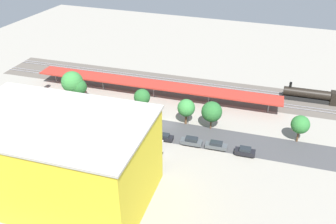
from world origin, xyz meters
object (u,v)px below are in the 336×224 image
(parked_car_3, at_px, (164,137))
(street_tree_5, at_px, (72,82))
(construction_building, at_px, (59,159))
(platform_canopy_near, at_px, (154,84))
(parked_car_1, at_px, (216,146))
(street_tree_3, at_px, (142,97))
(locomotive, at_px, (315,96))
(street_tree_0, at_px, (79,87))
(street_tree_1, at_px, (300,125))
(box_truck_1, at_px, (143,146))
(parked_car_4, at_px, (135,130))
(parked_car_2, at_px, (191,142))
(box_truck_2, at_px, (83,138))
(traffic_light, at_px, (189,109))
(street_tree_4, at_px, (212,112))
(parked_car_0, at_px, (245,152))
(street_tree_2, at_px, (186,108))
(box_truck_0, at_px, (132,146))

(parked_car_3, relative_size, street_tree_5, 0.49)
(construction_building, bearing_deg, parked_car_3, -120.27)
(platform_canopy_near, relative_size, parked_car_1, 14.18)
(street_tree_3, bearing_deg, parked_car_3, 136.15)
(locomotive, distance_m, street_tree_0, 63.21)
(street_tree_1, height_order, street_tree_3, street_tree_3)
(box_truck_1, bearing_deg, platform_canopy_near, -73.27)
(parked_car_4, distance_m, street_tree_3, 9.52)
(locomotive, bearing_deg, parked_car_2, 50.08)
(box_truck_2, xyz_separation_m, traffic_light, (-19.36, -16.17, 2.48))
(parked_car_1, relative_size, traffic_light, 0.77)
(box_truck_1, bearing_deg, parked_car_3, -113.25)
(box_truck_2, bearing_deg, street_tree_4, -147.70)
(parked_car_0, relative_size, parked_car_3, 1.02)
(construction_building, relative_size, street_tree_2, 4.87)
(street_tree_2, height_order, street_tree_4, street_tree_4)
(box_truck_0, bearing_deg, street_tree_4, -132.31)
(parked_car_0, distance_m, street_tree_1, 14.16)
(parked_car_2, distance_m, box_truck_0, 13.21)
(construction_building, xyz_separation_m, street_tree_3, (-2.55, -30.65, -2.58))
(parked_car_1, distance_m, parked_car_2, 5.50)
(parked_car_1, distance_m, box_truck_2, 29.32)
(street_tree_3, bearing_deg, parked_car_4, 100.54)
(street_tree_3, bearing_deg, street_tree_4, 178.98)
(street_tree_1, bearing_deg, platform_canopy_near, -13.93)
(parked_car_1, bearing_deg, street_tree_4, -68.15)
(parked_car_1, distance_m, street_tree_4, 9.02)
(parked_car_2, distance_m, box_truck_2, 23.99)
(parked_car_3, bearing_deg, box_truck_1, 66.75)
(platform_canopy_near, relative_size, parked_car_3, 16.15)
(platform_canopy_near, xyz_separation_m, box_truck_1, (-7.53, 25.06, -2.08))
(locomotive, bearing_deg, street_tree_2, 37.53)
(box_truck_2, bearing_deg, street_tree_2, -139.79)
(box_truck_0, distance_m, street_tree_0, 27.70)
(box_truck_1, relative_size, street_tree_4, 1.20)
(platform_canopy_near, bearing_deg, box_truck_0, 101.56)
(parked_car_1, xyz_separation_m, street_tree_1, (-16.56, -8.87, 3.68))
(parked_car_1, height_order, parked_car_3, parked_car_1)
(parked_car_4, bearing_deg, platform_canopy_near, -81.85)
(locomotive, height_order, box_truck_2, locomotive)
(platform_canopy_near, bearing_deg, street_tree_1, 166.07)
(parked_car_4, bearing_deg, street_tree_1, -165.43)
(parked_car_1, relative_size, parked_car_3, 1.14)
(locomotive, relative_size, box_truck_1, 1.89)
(parked_car_0, relative_size, parked_car_4, 1.08)
(street_tree_0, xyz_separation_m, street_tree_2, (-29.89, 0.84, -0.26))
(locomotive, height_order, street_tree_2, street_tree_2)
(construction_building, xyz_separation_m, street_tree_4, (-20.28, -30.33, -3.10))
(parked_car_2, bearing_deg, street_tree_1, -157.26)
(street_tree_1, height_order, street_tree_4, street_tree_4)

